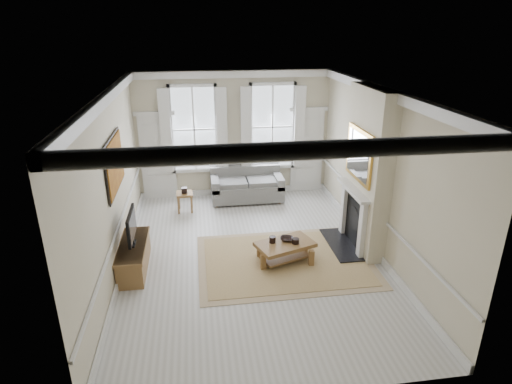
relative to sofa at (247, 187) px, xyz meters
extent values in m
plane|color=#B7B5AD|center=(-0.28, -3.11, -0.36)|extent=(7.20, 7.20, 0.00)
plane|color=white|center=(-0.28, -3.11, 3.04)|extent=(7.20, 7.20, 0.00)
plane|color=beige|center=(-0.28, 0.49, 1.34)|extent=(5.20, 0.00, 5.20)
plane|color=beige|center=(-2.88, -3.11, 1.34)|extent=(0.00, 7.20, 7.20)
plane|color=beige|center=(2.32, -3.11, 1.34)|extent=(0.00, 7.20, 7.20)
cube|color=silver|center=(-2.33, 0.45, 0.79)|extent=(0.90, 0.08, 2.30)
cube|color=silver|center=(1.77, 0.45, 0.79)|extent=(0.90, 0.08, 2.30)
cube|color=#AC6E1D|center=(-2.84, -2.81, 1.69)|extent=(0.05, 1.66, 1.06)
cube|color=beige|center=(2.14, -2.91, 1.34)|extent=(0.35, 1.70, 3.38)
cube|color=black|center=(1.72, -2.91, -0.34)|extent=(0.55, 1.50, 0.05)
cube|color=silver|center=(1.92, -3.46, 0.21)|extent=(0.10, 0.18, 1.15)
cube|color=silver|center=(1.92, -2.36, 0.21)|extent=(0.10, 0.18, 1.15)
cube|color=silver|center=(1.87, -2.91, 0.94)|extent=(0.20, 1.45, 0.06)
cube|color=black|center=(1.96, -2.91, 0.19)|extent=(0.02, 0.92, 1.00)
cube|color=gold|center=(1.93, -2.91, 1.69)|extent=(0.06, 1.26, 1.06)
cube|color=slate|center=(0.00, -0.06, -0.09)|extent=(1.92, 0.93, 0.44)
cube|color=slate|center=(0.00, 0.31, 0.29)|extent=(1.92, 0.20, 0.44)
cube|color=slate|center=(-0.86, -0.06, 0.17)|extent=(0.20, 0.93, 0.30)
cube|color=slate|center=(0.86, -0.06, 0.17)|extent=(0.20, 0.93, 0.30)
cylinder|color=brown|center=(-0.84, -0.40, -0.32)|extent=(0.06, 0.06, 0.08)
cylinder|color=brown|center=(0.84, 0.29, -0.32)|extent=(0.06, 0.06, 0.08)
cube|color=brown|center=(-1.66, -0.54, 0.10)|extent=(0.42, 0.42, 0.06)
cube|color=brown|center=(-1.81, -0.69, -0.15)|extent=(0.05, 0.05, 0.44)
cube|color=brown|center=(-1.51, -0.69, -0.15)|extent=(0.05, 0.05, 0.44)
cube|color=brown|center=(-1.81, -0.38, -0.15)|extent=(0.05, 0.05, 0.44)
cube|color=brown|center=(-1.51, -0.38, -0.15)|extent=(0.05, 0.05, 0.44)
cube|color=#A47E54|center=(0.36, -3.37, -0.35)|extent=(3.50, 2.60, 0.02)
cube|color=brown|center=(0.36, -3.37, 0.02)|extent=(1.28, 1.00, 0.08)
cube|color=brown|center=(-0.10, -3.60, -0.19)|extent=(0.10, 0.10, 0.34)
cube|color=brown|center=(0.83, -3.60, -0.19)|extent=(0.10, 0.10, 0.34)
cube|color=brown|center=(-0.10, -3.14, -0.19)|extent=(0.10, 0.10, 0.34)
cube|color=brown|center=(0.83, -3.14, -0.19)|extent=(0.10, 0.10, 0.34)
cylinder|color=black|center=(0.11, -3.32, 0.12)|extent=(0.13, 0.13, 0.13)
cylinder|color=black|center=(0.56, -3.42, 0.11)|extent=(0.14, 0.14, 0.10)
imported|color=black|center=(0.41, -3.27, 0.09)|extent=(0.33, 0.33, 0.06)
cube|color=brown|center=(-2.62, -3.22, -0.10)|extent=(0.49, 1.51, 0.54)
cube|color=black|center=(-2.60, -3.22, 0.19)|extent=(0.08, 0.30, 0.03)
cube|color=black|center=(-2.60, -3.22, 0.58)|extent=(0.05, 0.90, 0.55)
cube|color=black|center=(-2.57, -3.22, 0.58)|extent=(0.01, 0.83, 0.49)
camera|label=1|loc=(-1.30, -10.78, 4.17)|focal=30.00mm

